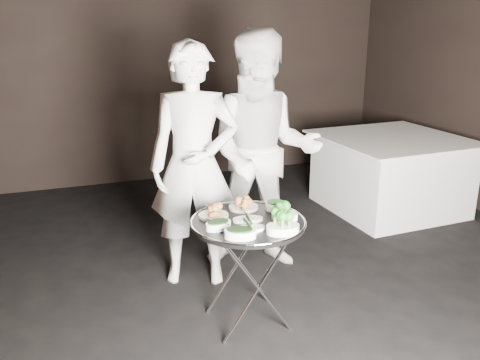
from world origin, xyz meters
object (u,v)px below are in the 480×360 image
object	(u,v)px
serving_tray	(248,222)
waiter_right	(263,153)
dining_table	(390,173)
tray_stand	(248,268)
waiter_left	(194,166)

from	to	relation	value
serving_tray	waiter_right	xyz separation A→B (m)	(0.42, 0.77, 0.23)
waiter_right	dining_table	bearing A→B (deg)	43.62
tray_stand	waiter_left	world-z (taller)	waiter_left
waiter_left	dining_table	world-z (taller)	waiter_left
serving_tray	waiter_right	size ratio (longest dim) A/B	0.39
dining_table	waiter_left	bearing A→B (deg)	-161.38
tray_stand	dining_table	size ratio (longest dim) A/B	0.51
serving_tray	waiter_right	distance (m)	0.91
serving_tray	waiter_left	xyz separation A→B (m)	(-0.16, 0.71, 0.19)
waiter_left	waiter_right	xyz separation A→B (m)	(0.58, 0.06, 0.03)
dining_table	waiter_right	bearing A→B (deg)	-157.55
waiter_left	waiter_right	size ratio (longest dim) A/B	0.96
tray_stand	dining_table	world-z (taller)	dining_table
tray_stand	waiter_right	xyz separation A→B (m)	(0.42, 0.77, 0.54)
tray_stand	dining_table	bearing A→B (deg)	34.55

